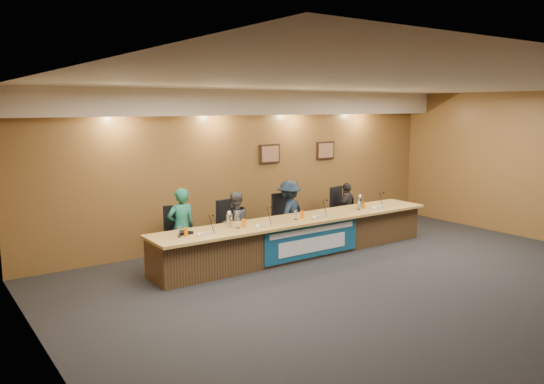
% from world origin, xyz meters
% --- Properties ---
extents(floor, '(10.00, 10.00, 0.00)m').
position_xyz_m(floor, '(0.00, 0.00, 0.00)').
color(floor, black).
rests_on(floor, ground).
extents(ceiling, '(10.00, 8.00, 0.04)m').
position_xyz_m(ceiling, '(0.00, 0.00, 3.20)').
color(ceiling, silver).
rests_on(ceiling, wall_back).
extents(wall_back, '(10.00, 0.04, 3.20)m').
position_xyz_m(wall_back, '(0.00, 4.00, 1.60)').
color(wall_back, brown).
rests_on(wall_back, floor).
extents(wall_left, '(0.04, 8.00, 3.20)m').
position_xyz_m(wall_left, '(-5.00, 0.00, 1.60)').
color(wall_left, brown).
rests_on(wall_left, floor).
extents(soffit, '(10.00, 0.50, 0.50)m').
position_xyz_m(soffit, '(0.00, 3.75, 2.95)').
color(soffit, beige).
rests_on(soffit, wall_back).
extents(dais_body, '(6.00, 0.80, 0.70)m').
position_xyz_m(dais_body, '(0.00, 2.40, 0.35)').
color(dais_body, '#45301B').
rests_on(dais_body, floor).
extents(dais_top, '(6.10, 0.95, 0.05)m').
position_xyz_m(dais_top, '(0.00, 2.35, 0.72)').
color(dais_top, '#AC8746').
rests_on(dais_top, dais_body).
extents(banner, '(2.20, 0.02, 0.65)m').
position_xyz_m(banner, '(0.00, 1.99, 0.38)').
color(banner, navy).
rests_on(banner, dais_body).
extents(banner_text_upper, '(2.00, 0.01, 0.10)m').
position_xyz_m(banner_text_upper, '(0.00, 1.97, 0.58)').
color(banner_text_upper, silver).
rests_on(banner_text_upper, banner).
extents(banner_text_lower, '(1.60, 0.01, 0.28)m').
position_xyz_m(banner_text_lower, '(0.00, 1.97, 0.30)').
color(banner_text_lower, silver).
rests_on(banner_text_lower, banner).
extents(wall_photo_left, '(0.52, 0.04, 0.42)m').
position_xyz_m(wall_photo_left, '(0.40, 3.97, 1.85)').
color(wall_photo_left, black).
rests_on(wall_photo_left, wall_back).
extents(wall_photo_right, '(0.52, 0.04, 0.42)m').
position_xyz_m(wall_photo_right, '(2.00, 3.97, 1.85)').
color(wall_photo_right, black).
rests_on(wall_photo_right, wall_back).
extents(panelist_a, '(0.52, 0.34, 1.44)m').
position_xyz_m(panelist_a, '(-2.18, 3.07, 0.72)').
color(panelist_a, '#185F4D').
rests_on(panelist_a, floor).
extents(panelist_b, '(0.68, 0.57, 1.27)m').
position_xyz_m(panelist_b, '(-1.04, 3.07, 0.63)').
color(panelist_b, '#46474B').
rests_on(panelist_b, floor).
extents(panelist_c, '(1.02, 0.84, 1.38)m').
position_xyz_m(panelist_c, '(0.26, 3.07, 0.69)').
color(panelist_c, '#132031').
rests_on(panelist_c, floor).
extents(panelist_d, '(0.76, 0.53, 1.20)m').
position_xyz_m(panelist_d, '(1.88, 3.07, 0.60)').
color(panelist_d, black).
rests_on(panelist_d, floor).
extents(office_chair_a, '(0.53, 0.53, 0.08)m').
position_xyz_m(office_chair_a, '(-2.18, 3.17, 0.48)').
color(office_chair_a, black).
rests_on(office_chair_a, floor).
extents(office_chair_b, '(0.55, 0.55, 0.08)m').
position_xyz_m(office_chair_b, '(-1.04, 3.17, 0.48)').
color(office_chair_b, black).
rests_on(office_chair_b, floor).
extents(office_chair_c, '(0.49, 0.49, 0.08)m').
position_xyz_m(office_chair_c, '(0.26, 3.17, 0.48)').
color(office_chair_c, black).
rests_on(office_chair_c, floor).
extents(office_chair_d, '(0.58, 0.58, 0.08)m').
position_xyz_m(office_chair_d, '(1.88, 3.17, 0.48)').
color(office_chair_d, black).
rests_on(office_chair_d, floor).
extents(nameplate_a, '(0.24, 0.08, 0.10)m').
position_xyz_m(nameplate_a, '(-2.18, 2.12, 0.80)').
color(nameplate_a, white).
rests_on(nameplate_a, dais_top).
extents(microphone_a, '(0.07, 0.07, 0.02)m').
position_xyz_m(microphone_a, '(-2.03, 2.24, 0.76)').
color(microphone_a, black).
rests_on(microphone_a, dais_top).
extents(juice_glass_a, '(0.06, 0.06, 0.15)m').
position_xyz_m(juice_glass_a, '(-2.46, 2.28, 0.82)').
color(juice_glass_a, '#E66A00').
rests_on(juice_glass_a, dais_top).
extents(water_glass_a, '(0.08, 0.08, 0.18)m').
position_xyz_m(water_glass_a, '(-2.58, 2.30, 0.84)').
color(water_glass_a, silver).
rests_on(water_glass_a, dais_top).
extents(nameplate_b, '(0.24, 0.08, 0.10)m').
position_xyz_m(nameplate_b, '(-1.04, 2.08, 0.80)').
color(nameplate_b, white).
rests_on(nameplate_b, dais_top).
extents(microphone_b, '(0.07, 0.07, 0.02)m').
position_xyz_m(microphone_b, '(-0.84, 2.25, 0.76)').
color(microphone_b, black).
rests_on(microphone_b, dais_top).
extents(juice_glass_b, '(0.06, 0.06, 0.15)m').
position_xyz_m(juice_glass_b, '(-1.32, 2.31, 0.82)').
color(juice_glass_b, '#E66A00').
rests_on(juice_glass_b, dais_top).
extents(water_glass_b, '(0.08, 0.08, 0.18)m').
position_xyz_m(water_glass_b, '(-1.44, 2.30, 0.84)').
color(water_glass_b, silver).
rests_on(water_glass_b, dais_top).
extents(nameplate_c, '(0.24, 0.08, 0.10)m').
position_xyz_m(nameplate_c, '(0.25, 2.08, 0.80)').
color(nameplate_c, white).
rests_on(nameplate_c, dais_top).
extents(microphone_c, '(0.07, 0.07, 0.02)m').
position_xyz_m(microphone_c, '(0.47, 2.24, 0.76)').
color(microphone_c, black).
rests_on(microphone_c, dais_top).
extents(juice_glass_c, '(0.06, 0.06, 0.15)m').
position_xyz_m(juice_glass_c, '(-0.01, 2.30, 0.82)').
color(juice_glass_c, '#E66A00').
rests_on(juice_glass_c, dais_top).
extents(water_glass_c, '(0.08, 0.08, 0.18)m').
position_xyz_m(water_glass_c, '(-0.16, 2.29, 0.84)').
color(water_glass_c, silver).
rests_on(water_glass_c, dais_top).
extents(nameplate_d, '(0.24, 0.08, 0.10)m').
position_xyz_m(nameplate_d, '(1.88, 2.12, 0.80)').
color(nameplate_d, white).
rests_on(nameplate_d, dais_top).
extents(microphone_d, '(0.07, 0.07, 0.02)m').
position_xyz_m(microphone_d, '(2.03, 2.22, 0.76)').
color(microphone_d, black).
rests_on(microphone_d, dais_top).
extents(juice_glass_d, '(0.06, 0.06, 0.15)m').
position_xyz_m(juice_glass_d, '(1.65, 2.32, 0.82)').
color(juice_glass_d, '#E66A00').
rests_on(juice_glass_d, dais_top).
extents(water_glass_d, '(0.08, 0.08, 0.18)m').
position_xyz_m(water_glass_d, '(1.49, 2.30, 0.84)').
color(water_glass_d, silver).
rests_on(water_glass_d, dais_top).
extents(carafe_left, '(0.11, 0.11, 0.24)m').
position_xyz_m(carafe_left, '(-1.55, 2.43, 0.87)').
color(carafe_left, silver).
rests_on(carafe_left, dais_top).
extents(carafe_right, '(0.12, 0.12, 0.25)m').
position_xyz_m(carafe_right, '(1.56, 2.34, 0.87)').
color(carafe_right, silver).
rests_on(carafe_right, dais_top).
extents(speakerphone, '(0.32, 0.32, 0.05)m').
position_xyz_m(speakerphone, '(-2.42, 2.45, 0.78)').
color(speakerphone, black).
rests_on(speakerphone, dais_top).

